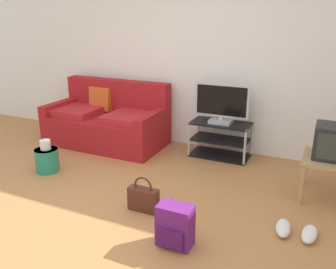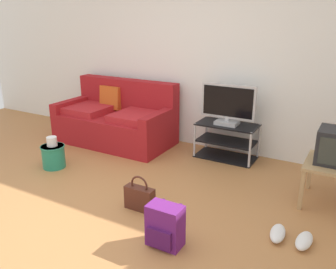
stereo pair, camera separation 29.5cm
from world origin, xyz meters
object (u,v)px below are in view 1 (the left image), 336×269
(cleaning_bucket, at_px, (47,158))
(sneakers_pair, at_px, (296,231))
(couch, at_px, (108,122))
(tv_stand, at_px, (220,139))
(side_table, at_px, (332,164))
(crt_tv, at_px, (335,142))
(backpack, at_px, (175,226))
(flat_tv, at_px, (222,104))
(handbag, at_px, (143,198))

(cleaning_bucket, xyz_separation_m, sneakers_pair, (3.01, -0.13, -0.13))
(couch, height_order, tv_stand, couch)
(side_table, distance_m, crt_tv, 0.24)
(tv_stand, xyz_separation_m, backpack, (0.25, -2.12, -0.06))
(backpack, bearing_deg, cleaning_bucket, 166.73)
(flat_tv, relative_size, cleaning_bucket, 1.78)
(handbag, bearing_deg, sneakers_pair, 7.76)
(flat_tv, bearing_deg, crt_tv, -24.18)
(backpack, bearing_deg, flat_tv, 102.36)
(crt_tv, bearing_deg, flat_tv, 155.82)
(couch, xyz_separation_m, sneakers_pair, (2.90, -1.34, -0.29))
(flat_tv, distance_m, backpack, 2.19)
(tv_stand, bearing_deg, side_table, -25.47)
(cleaning_bucket, bearing_deg, flat_tv, 37.35)
(couch, relative_size, side_table, 3.00)
(handbag, bearing_deg, couch, 133.37)
(flat_tv, xyz_separation_m, crt_tv, (1.41, -0.63, -0.12))
(flat_tv, height_order, side_table, flat_tv)
(crt_tv, relative_size, handbag, 1.12)
(flat_tv, relative_size, backpack, 1.98)
(crt_tv, relative_size, backpack, 1.11)
(sneakers_pair, bearing_deg, crt_tv, 75.47)
(tv_stand, distance_m, backpack, 2.14)
(backpack, distance_m, cleaning_bucket, 2.19)
(tv_stand, xyz_separation_m, side_table, (1.41, -0.67, 0.15))
(tv_stand, xyz_separation_m, cleaning_bucket, (-1.82, -1.41, -0.07))
(couch, distance_m, sneakers_pair, 3.21)
(side_table, distance_m, handbag, 2.01)
(flat_tv, height_order, backpack, flat_tv)
(tv_stand, xyz_separation_m, crt_tv, (1.41, -0.66, 0.39))
(tv_stand, bearing_deg, flat_tv, -90.00)
(tv_stand, height_order, crt_tv, crt_tv)
(tv_stand, relative_size, side_table, 1.38)
(side_table, height_order, sneakers_pair, side_table)
(backpack, bearing_deg, sneakers_pair, 37.11)
(flat_tv, bearing_deg, sneakers_pair, -52.18)
(side_table, bearing_deg, couch, 171.47)
(couch, distance_m, cleaning_bucket, 1.23)
(flat_tv, height_order, handbag, flat_tv)
(couch, bearing_deg, cleaning_bucket, -94.87)
(side_table, height_order, handbag, side_table)
(crt_tv, relative_size, sneakers_pair, 1.11)
(couch, distance_m, side_table, 3.17)
(couch, bearing_deg, backpack, -44.21)
(crt_tv, distance_m, sneakers_pair, 1.09)
(flat_tv, xyz_separation_m, backpack, (0.25, -2.10, -0.57))
(side_table, relative_size, crt_tv, 1.41)
(cleaning_bucket, bearing_deg, side_table, 12.88)
(tv_stand, height_order, handbag, tv_stand)
(couch, xyz_separation_m, backpack, (1.97, -1.92, -0.16))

